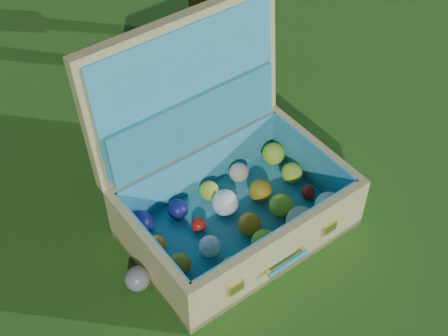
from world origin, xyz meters
TOP-DOWN VIEW (x-y plane):
  - ground at (0.00, 0.00)m, footprint 60.00×60.00m
  - stray_ball at (-0.54, -0.16)m, footprint 0.08×0.08m
  - suitcase at (-0.19, -0.02)m, footprint 0.75×0.63m

SIDE VIEW (x-z plane):
  - ground at x=0.00m, z-range 0.00..0.00m
  - stray_ball at x=-0.54m, z-range 0.00..0.08m
  - suitcase at x=-0.19m, z-range -0.14..0.51m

